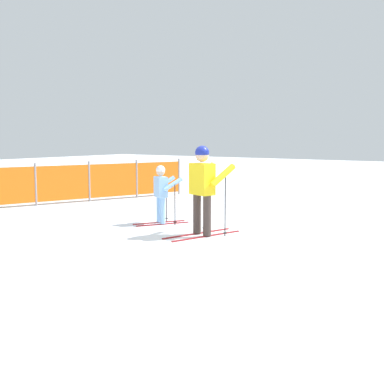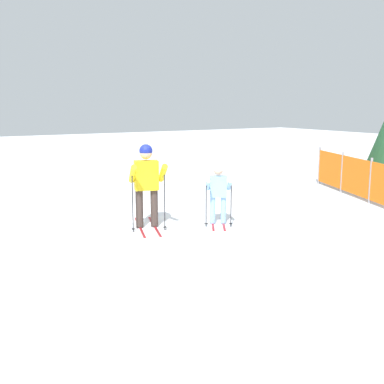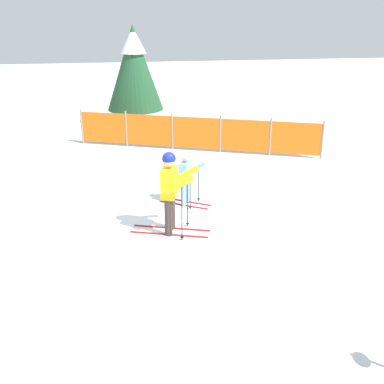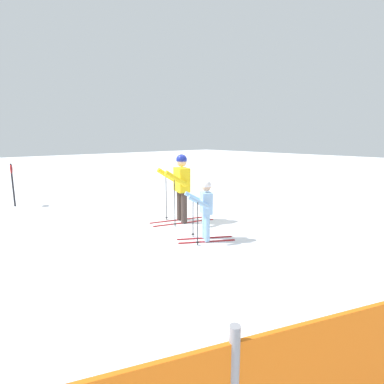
{
  "view_description": "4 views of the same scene",
  "coord_description": "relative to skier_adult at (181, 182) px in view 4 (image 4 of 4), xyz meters",
  "views": [
    {
      "loc": [
        -7.38,
        -4.75,
        1.87
      ],
      "look_at": [
        0.36,
        0.6,
        0.78
      ],
      "focal_mm": 45.0,
      "sensor_mm": 36.0,
      "label": 1
    },
    {
      "loc": [
        8.77,
        -3.89,
        2.5
      ],
      "look_at": [
        0.41,
        1.08,
        0.7
      ],
      "focal_mm": 45.0,
      "sensor_mm": 36.0,
      "label": 2
    },
    {
      "loc": [
        -0.79,
        -8.6,
        4.38
      ],
      "look_at": [
        0.62,
        0.62,
        0.68
      ],
      "focal_mm": 45.0,
      "sensor_mm": 36.0,
      "label": 3
    },
    {
      "loc": [
        4.76,
        5.85,
        2.12
      ],
      "look_at": [
        0.43,
        0.94,
        0.91
      ],
      "focal_mm": 28.0,
      "sensor_mm": 36.0,
      "label": 4
    }
  ],
  "objects": [
    {
      "name": "ground_plane",
      "position": [
        -0.13,
        -0.19,
        -1.02
      ],
      "size": [
        60.0,
        60.0,
        0.0
      ],
      "primitive_type": "plane",
      "color": "white"
    },
    {
      "name": "trail_marker",
      "position": [
        2.76,
        -4.73,
        -0.2
      ],
      "size": [
        0.12,
        0.27,
        1.32
      ],
      "color": "black",
      "rests_on": "ground_plane"
    },
    {
      "name": "skier_adult",
      "position": [
        0.0,
        0.0,
        0.0
      ],
      "size": [
        1.63,
        0.92,
        1.7
      ],
      "rotation": [
        0.0,
        0.0,
        -0.31
      ],
      "color": "maroon",
      "rests_on": "ground_plane"
    },
    {
      "name": "skier_child",
      "position": [
        0.51,
        1.39,
        -0.27
      ],
      "size": [
        1.15,
        0.86,
        1.26
      ],
      "rotation": [
        0.0,
        0.0,
        -0.55
      ],
      "color": "maroon",
      "rests_on": "ground_plane"
    }
  ]
}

